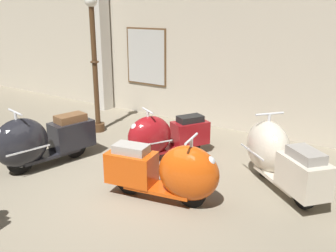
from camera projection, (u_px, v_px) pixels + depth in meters
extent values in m
plane|color=gray|center=(107.00, 202.00, 5.39)|extent=(60.00, 60.00, 0.00)
cube|color=#BCB29E|center=(234.00, 51.00, 8.13)|extent=(18.00, 0.20, 3.52)
cube|color=brown|center=(146.00, 57.00, 9.36)|extent=(1.19, 0.03, 1.40)
cube|color=#B2B2AD|center=(146.00, 57.00, 9.34)|extent=(1.11, 0.01, 1.32)
cube|color=beige|center=(101.00, 43.00, 9.77)|extent=(0.36, 0.36, 3.52)
cylinder|color=black|center=(20.00, 161.00, 6.25)|extent=(0.18, 0.44, 0.44)
cylinder|color=silver|center=(20.00, 161.00, 6.25)|extent=(0.14, 0.21, 0.20)
cylinder|color=black|center=(75.00, 146.00, 6.93)|extent=(0.18, 0.44, 0.44)
cylinder|color=silver|center=(75.00, 146.00, 6.93)|extent=(0.14, 0.21, 0.20)
cube|color=black|center=(49.00, 154.00, 6.59)|extent=(0.60, 1.09, 0.05)
ellipsoid|color=black|center=(21.00, 143.00, 6.19)|extent=(0.74, 1.01, 0.83)
cube|color=black|center=(72.00, 134.00, 6.83)|extent=(0.58, 0.81, 0.48)
cube|color=brown|center=(70.00, 118.00, 6.74)|extent=(0.41, 0.57, 0.13)
sphere|color=silver|center=(0.00, 134.00, 5.92)|extent=(0.16, 0.16, 0.16)
cylinder|color=silver|center=(16.00, 121.00, 6.05)|extent=(0.05, 0.05, 0.30)
cylinder|color=silver|center=(15.00, 112.00, 6.00)|extent=(0.48, 0.13, 0.03)
cube|color=silver|center=(29.00, 150.00, 6.01)|extent=(0.16, 0.72, 0.03)
cylinder|color=black|center=(147.00, 151.00, 6.74)|extent=(0.25, 0.38, 0.39)
cylinder|color=silver|center=(147.00, 151.00, 6.74)|extent=(0.17, 0.20, 0.17)
cylinder|color=black|center=(192.00, 143.00, 7.14)|extent=(0.25, 0.38, 0.39)
cylinder|color=silver|center=(192.00, 143.00, 7.14)|extent=(0.17, 0.20, 0.17)
cube|color=maroon|center=(170.00, 148.00, 6.95)|extent=(0.75, 0.97, 0.05)
ellipsoid|color=maroon|center=(150.00, 136.00, 6.68)|extent=(0.83, 0.96, 0.74)
cube|color=maroon|center=(190.00, 133.00, 7.06)|extent=(0.66, 0.76, 0.43)
cube|color=black|center=(190.00, 119.00, 6.98)|extent=(0.46, 0.54, 0.12)
sphere|color=silver|center=(135.00, 128.00, 6.50)|extent=(0.15, 0.15, 0.15)
cylinder|color=silver|center=(148.00, 118.00, 6.56)|extent=(0.04, 0.04, 0.27)
cylinder|color=silver|center=(148.00, 111.00, 6.52)|extent=(0.39, 0.23, 0.03)
cube|color=silver|center=(156.00, 143.00, 6.49)|extent=(0.32, 0.58, 0.02)
cylinder|color=black|center=(192.00, 193.00, 5.21)|extent=(0.42, 0.16, 0.41)
cylinder|color=silver|center=(192.00, 193.00, 5.21)|extent=(0.20, 0.13, 0.19)
cylinder|color=black|center=(130.00, 181.00, 5.57)|extent=(0.42, 0.16, 0.41)
cylinder|color=silver|center=(130.00, 181.00, 5.57)|extent=(0.20, 0.13, 0.19)
cube|color=#C6470F|center=(160.00, 188.00, 5.39)|extent=(1.03, 0.55, 0.05)
ellipsoid|color=#C6470F|center=(189.00, 173.00, 5.14)|extent=(0.95, 0.69, 0.78)
cube|color=#C6470F|center=(132.00, 167.00, 5.49)|extent=(0.76, 0.54, 0.45)
cube|color=gray|center=(131.00, 149.00, 5.40)|extent=(0.54, 0.38, 0.12)
sphere|color=silver|center=(209.00, 162.00, 4.96)|extent=(0.15, 0.15, 0.15)
cylinder|color=silver|center=(191.00, 149.00, 5.01)|extent=(0.05, 0.05, 0.29)
cylinder|color=silver|center=(191.00, 139.00, 4.97)|extent=(0.12, 0.45, 0.03)
cylinder|color=black|center=(265.00, 164.00, 6.14)|extent=(0.39, 0.35, 0.44)
cylinder|color=silver|center=(265.00, 164.00, 6.14)|extent=(0.22, 0.21, 0.20)
cylinder|color=black|center=(303.00, 193.00, 5.18)|extent=(0.39, 0.35, 0.44)
cylinder|color=silver|center=(303.00, 193.00, 5.18)|extent=(0.22, 0.21, 0.20)
cube|color=beige|center=(282.00, 178.00, 5.67)|extent=(1.06, 0.98, 0.06)
ellipsoid|color=beige|center=(268.00, 147.00, 5.99)|extent=(1.08, 1.03, 0.84)
cube|color=beige|center=(303.00, 175.00, 5.15)|extent=(0.86, 0.82, 0.48)
cube|color=gray|center=(306.00, 155.00, 5.05)|extent=(0.60, 0.58, 0.13)
sphere|color=silver|center=(259.00, 127.00, 6.21)|extent=(0.17, 0.17, 0.17)
cylinder|color=silver|center=(269.00, 123.00, 5.91)|extent=(0.05, 0.05, 0.31)
cylinder|color=silver|center=(270.00, 114.00, 5.86)|extent=(0.34, 0.39, 0.04)
cube|color=silver|center=(252.00, 152.00, 5.94)|extent=(0.58, 0.49, 0.03)
cylinder|color=#472D19|center=(98.00, 127.00, 8.42)|extent=(0.28, 0.28, 0.18)
cylinder|color=#472D19|center=(95.00, 68.00, 8.02)|extent=(0.11, 0.11, 2.48)
torus|color=#472D19|center=(95.00, 62.00, 7.98)|extent=(0.19, 0.19, 0.04)
sphere|color=white|center=(91.00, 1.00, 7.61)|extent=(0.25, 0.25, 0.25)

